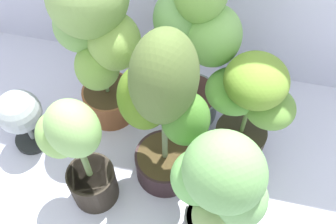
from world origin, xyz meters
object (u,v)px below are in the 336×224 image
Objects in this scene: potted_plant_center at (163,111)px; potted_plant_back_left at (96,36)px; potted_plant_back_center at (197,37)px; potted_plant_back_right at (249,105)px; floor_fan at (20,114)px; potted_plant_front_left at (78,153)px; potted_plant_front_right at (219,192)px.

potted_plant_back_left is at bearing 141.39° from potted_plant_center.
potted_plant_back_center is 0.37m from potted_plant_back_right.
potted_plant_back_left reaches higher than potted_plant_center.
potted_plant_back_right is 1.78× the size of floor_fan.
potted_plant_back_center is 0.43m from potted_plant_back_left.
potted_plant_front_left is 0.94× the size of potted_plant_front_right.
potted_plant_back_left is 0.82m from potted_plant_front_right.
potted_plant_front_right is 1.01m from floor_fan.
floor_fan is at bearing 152.59° from potted_plant_front_left.
floor_fan is (-0.70, 0.03, -0.28)m from potted_plant_center.
potted_plant_front_left is at bearing -150.12° from potted_plant_center.
potted_plant_back_right is at bearing 31.11° from potted_plant_front_left.
potted_plant_front_left is at bearing -83.85° from potted_plant_back_left.
potted_plant_front_right is (0.26, -0.24, -0.09)m from potted_plant_center.
potted_plant_back_left is 1.03× the size of potted_plant_center.
potted_plant_back_left is at bearing 139.55° from potted_plant_front_right.
potted_plant_front_left is at bearing -123.38° from potted_plant_back_center.
potted_plant_center is at bearing -147.77° from potted_plant_back_right.
potted_plant_center is (0.31, 0.18, 0.14)m from potted_plant_front_left.
potted_plant_center is 1.24× the size of potted_plant_front_right.
potted_plant_front_right is (0.57, -0.07, 0.05)m from potted_plant_front_left.
potted_plant_back_left is at bearing -166.91° from potted_plant_back_center.
potted_plant_back_left reaches higher than potted_plant_back_right.
potted_plant_front_right is at bearing -27.88° from floor_fan.
potted_plant_back_center reaches higher than potted_plant_front_right.
potted_plant_back_center is at bearing 80.95° from potted_plant_center.
floor_fan is (-0.39, 0.20, -0.14)m from potted_plant_front_left.
potted_plant_back_center is at bearing 12.89° from floor_fan.
potted_plant_back_center reaches higher than potted_plant_back_right.
potted_plant_back_right is 0.70× the size of potted_plant_center.
potted_plant_center is (0.36, -0.28, -0.05)m from potted_plant_back_left.
potted_plant_center reaches higher than potted_plant_front_left.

